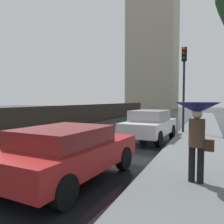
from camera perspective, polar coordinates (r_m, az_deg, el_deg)
The scene contains 6 objects.
sidewalk_strip at distance 4.46m, azimuth 17.41°, elevation -21.63°, with size 2.20×60.00×0.14m, color slate.
car_white_near_kerb at distance 10.97m, azimuth 9.59°, elevation -3.11°, with size 2.01×4.03×1.43m.
car_red_mid_road at distance 5.57m, azimuth -10.93°, elevation -9.72°, with size 2.14×3.99×1.29m.
pedestrian_with_umbrella_near at distance 5.14m, azimuth 20.83°, elevation -1.78°, with size 0.92×0.92×1.74m.
traffic_light at distance 13.13m, azimuth 17.81°, elevation 9.17°, with size 0.26×0.39×4.67m.
distant_tower at distance 53.67m, azimuth 10.57°, elevation 18.09°, with size 9.90×10.75×35.77m.
Camera 1 is at (5.48, -4.04, 1.92)m, focal length 35.98 mm.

